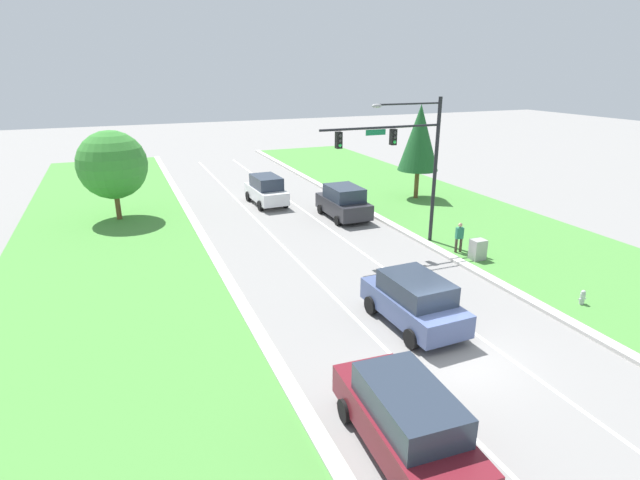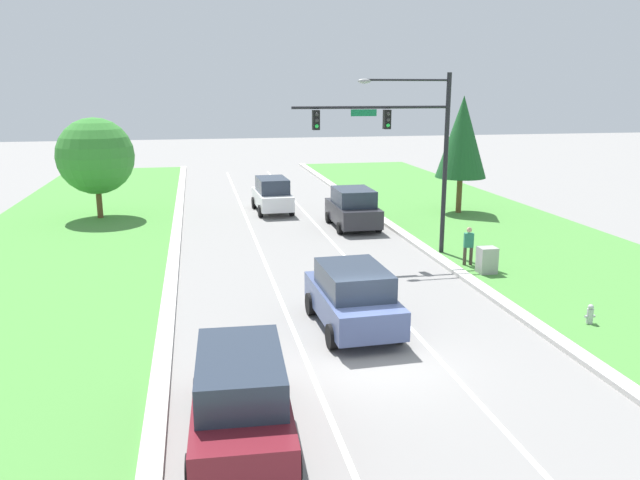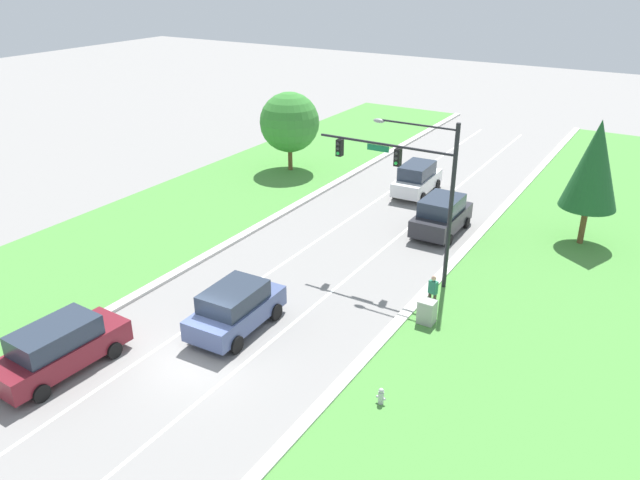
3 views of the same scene
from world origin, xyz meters
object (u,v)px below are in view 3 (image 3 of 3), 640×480
Objects in this scene: charcoal_suv at (441,215)px; pedestrian at (433,291)px; traffic_signal_mast at (413,176)px; slate_blue_suv at (236,308)px; burgundy_suv at (59,347)px; fire_hydrant at (381,397)px; white_suv at (417,179)px; utility_cabinet at (427,313)px; oak_near_left_tree at (290,122)px; conifer_near_right_tree at (594,165)px.

pedestrian is (2.83, -8.31, -0.12)m from charcoal_suv.
slate_blue_suv is (-4.21, -7.91, -4.20)m from traffic_signal_mast.
burgundy_suv is 7.41× the size of fire_hydrant.
burgundy_suv is at bearing -120.67° from traffic_signal_mast.
white_suv is at bearing 111.02° from traffic_signal_mast.
slate_blue_suv is 1.03× the size of charcoal_suv.
charcoal_suv is at bearing -59.42° from pedestrian.
utility_cabinet is 5.80m from fire_hydrant.
oak_near_left_tree is at bearing 138.88° from utility_cabinet.
conifer_near_right_tree is (4.27, 10.77, 3.57)m from pedestrian.
slate_blue_suv is 1.00× the size of white_suv.
charcoal_suv is 0.66× the size of conifer_near_right_tree.
pedestrian is (6.40, 5.72, -0.09)m from slate_blue_suv.
white_suv is at bearing 88.50° from slate_blue_suv.
pedestrian is at bearing -44.96° from traffic_signal_mast.
traffic_signal_mast is at bearing -84.01° from charcoal_suv.
pedestrian is at bearing -111.62° from conifer_near_right_tree.
traffic_signal_mast is at bearing 125.59° from utility_cabinet.
charcoal_suv is 14.69m from oak_near_left_tree.
burgundy_suv is at bearing -75.98° from oak_near_left_tree.
burgundy_suv is 26.71m from conifer_near_right_tree.
burgundy_suv is at bearing -135.90° from utility_cabinet.
traffic_signal_mast reaches higher than fire_hydrant.
slate_blue_suv reaches higher than fire_hydrant.
white_suv is (-0.12, 19.18, 0.03)m from slate_blue_suv.
traffic_signal_mast is 5.29m from pedestrian.
oak_near_left_tree is at bearing -27.28° from pedestrian.
charcoal_suv is at bearing 73.86° from slate_blue_suv.
oak_near_left_tree reaches higher than pedestrian.
charcoal_suv reaches higher than white_suv.
charcoal_suv reaches higher than slate_blue_suv.
burgundy_suv is at bearing -123.21° from conifer_near_right_tree.
slate_blue_suv is at bearing -118.04° from traffic_signal_mast.
oak_near_left_tree reaches higher than slate_blue_suv.
burgundy_suv reaches higher than fire_hydrant.
traffic_signal_mast is 9.90m from slate_blue_suv.
traffic_signal_mast reaches higher than slate_blue_suv.
conifer_near_right_tree is at bearing 71.49° from utility_cabinet.
conifer_near_right_tree reaches higher than utility_cabinet.
charcoal_suv is 0.97× the size of white_suv.
utility_cabinet is 0.20× the size of oak_near_left_tree.
oak_near_left_tree is (-16.66, 14.54, 3.02)m from utility_cabinet.
white_suv is at bearing 166.01° from conifer_near_right_tree.
conifer_near_right_tree is at bearing -99.83° from pedestrian.
traffic_signal_mast reaches higher than pedestrian.
conifer_near_right_tree is at bearing 53.05° from traffic_signal_mast.
burgundy_suv is 25.59m from oak_near_left_tree.
fire_hydrant is (3.77, -15.29, -0.71)m from charcoal_suv.
oak_near_left_tree is at bearing 106.79° from burgundy_suv.
charcoal_suv is (-0.64, 6.13, -4.17)m from traffic_signal_mast.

